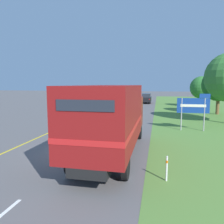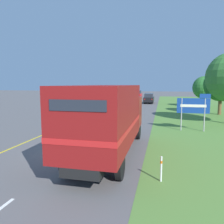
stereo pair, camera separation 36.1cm
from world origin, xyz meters
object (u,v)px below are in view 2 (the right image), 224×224
at_px(lead_car_white, 108,105).
at_px(lead_car_red_ahead, 138,94).
at_px(highway_sign, 194,107).
at_px(horse_trailer_truck, 108,117).
at_px(delineator_post, 161,168).
at_px(roadside_tree_far, 204,88).
at_px(roadside_tree_mid, 221,85).
at_px(lead_car_black_ahead, 149,98).

height_order(lead_car_white, lead_car_red_ahead, lead_car_white).
bearing_deg(highway_sign, horse_trailer_truck, -124.25).
height_order(horse_trailer_truck, delineator_post, horse_trailer_truck).
bearing_deg(lead_car_red_ahead, roadside_tree_far, -57.71).
bearing_deg(horse_trailer_truck, lead_car_red_ahead, 94.45).
bearing_deg(roadside_tree_far, roadside_tree_mid, -87.45).
xyz_separation_m(horse_trailer_truck, delineator_post, (2.58, -2.34, -1.46)).
height_order(lead_car_white, highway_sign, highway_sign).
height_order(roadside_tree_far, delineator_post, roadside_tree_far).
height_order(lead_car_white, roadside_tree_mid, roadside_tree_mid).
bearing_deg(highway_sign, roadside_tree_far, 78.29).
bearing_deg(lead_car_black_ahead, roadside_tree_mid, -56.65).
relative_size(roadside_tree_mid, delineator_post, 5.77).
xyz_separation_m(lead_car_black_ahead, highway_sign, (4.81, -24.05, 0.93)).
distance_m(lead_car_black_ahead, roadside_tree_far, 10.42).
relative_size(horse_trailer_truck, delineator_post, 8.94).
bearing_deg(lead_car_white, lead_car_red_ahead, 89.49).
xyz_separation_m(lead_car_white, lead_car_black_ahead, (3.88, 15.96, -0.07)).
relative_size(lead_car_red_ahead, roadside_tree_mid, 0.71).
distance_m(horse_trailer_truck, roadside_tree_mid, 19.78).
xyz_separation_m(lead_car_white, roadside_tree_far, (12.57, 10.60, 2.04)).
distance_m(highway_sign, roadside_tree_mid, 11.24).
distance_m(roadside_tree_mid, delineator_post, 21.08).
bearing_deg(roadside_tree_far, delineator_post, -102.37).
bearing_deg(lead_car_red_ahead, lead_car_white, -90.51).
xyz_separation_m(lead_car_red_ahead, highway_sign, (8.43, -38.17, 0.87)).
relative_size(horse_trailer_truck, lead_car_white, 2.18).
bearing_deg(horse_trailer_truck, delineator_post, -42.17).
xyz_separation_m(lead_car_red_ahead, roadside_tree_mid, (12.68, -27.89, 2.52)).
bearing_deg(roadside_tree_far, lead_car_white, -139.84).
relative_size(lead_car_black_ahead, highway_sign, 1.60).
bearing_deg(lead_car_white, highway_sign, -42.94).
bearing_deg(delineator_post, lead_car_red_ahead, 97.30).
bearing_deg(highway_sign, roadside_tree_mid, 67.53).
relative_size(lead_car_white, highway_sign, 1.37).
height_order(lead_car_white, delineator_post, lead_car_white).
xyz_separation_m(roadside_tree_mid, delineator_post, (-6.57, -19.80, -3.01)).
xyz_separation_m(lead_car_white, roadside_tree_mid, (12.94, 2.18, 2.51)).
bearing_deg(lead_car_red_ahead, roadside_tree_mid, -65.56).
height_order(lead_car_red_ahead, highway_sign, highway_sign).
relative_size(lead_car_white, lead_car_red_ahead, 1.01).
height_order(horse_trailer_truck, roadside_tree_far, roadside_tree_far).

